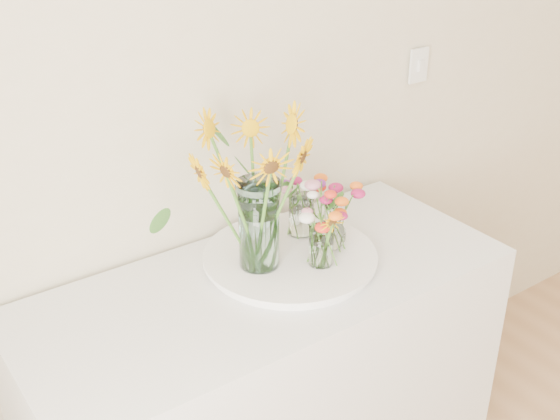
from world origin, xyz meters
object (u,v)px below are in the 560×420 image
(small_vase_a, at_px, (321,247))
(small_vase_b, at_px, (330,226))
(tray, at_px, (290,259))
(counter, at_px, (268,402))
(mason_jar, at_px, (259,225))
(small_vase_c, at_px, (301,216))

(small_vase_a, bearing_deg, small_vase_b, 37.49)
(tray, bearing_deg, counter, -161.23)
(counter, xyz_separation_m, mason_jar, (0.00, 0.04, 0.61))
(counter, distance_m, tray, 0.48)
(tray, height_order, small_vase_b, small_vase_b)
(counter, distance_m, small_vase_c, 0.59)
(mason_jar, xyz_separation_m, small_vase_a, (0.14, -0.10, -0.07))
(tray, distance_m, small_vase_c, 0.15)
(mason_jar, height_order, small_vase_b, mason_jar)
(counter, bearing_deg, mason_jar, 87.37)
(tray, distance_m, small_vase_a, 0.12)
(counter, height_order, small_vase_c, small_vase_c)
(counter, relative_size, small_vase_c, 10.74)
(tray, relative_size, small_vase_b, 3.39)
(mason_jar, bearing_deg, small_vase_b, -8.39)
(tray, bearing_deg, small_vase_c, 38.80)
(tray, bearing_deg, small_vase_b, -14.07)
(tray, xyz_separation_m, small_vase_c, (0.10, 0.08, 0.08))
(counter, bearing_deg, small_vase_a, -21.28)
(mason_jar, distance_m, small_vase_c, 0.22)
(tray, xyz_separation_m, small_vase_a, (0.04, -0.09, 0.07))
(tray, distance_m, small_vase_b, 0.15)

